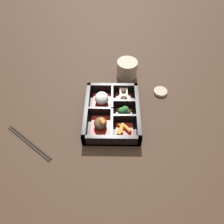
{
  "coord_description": "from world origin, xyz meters",
  "views": [
    {
      "loc": [
        -0.52,
        -0.01,
        0.66
      ],
      "look_at": [
        0.0,
        0.0,
        0.03
      ],
      "focal_mm": 35.0,
      "sensor_mm": 36.0,
      "label": 1
    }
  ],
  "objects_px": {
    "bowl_rice": "(102,99)",
    "chopsticks": "(29,142)",
    "sauce_dish": "(160,92)",
    "tea_cup": "(127,69)"
  },
  "relations": [
    {
      "from": "bowl_rice",
      "to": "chopsticks",
      "type": "bearing_deg",
      "value": 126.11
    },
    {
      "from": "bowl_rice",
      "to": "chopsticks",
      "type": "distance_m",
      "value": 0.31
    },
    {
      "from": "chopsticks",
      "to": "sauce_dish",
      "type": "distance_m",
      "value": 0.55
    },
    {
      "from": "chopsticks",
      "to": "sauce_dish",
      "type": "bearing_deg",
      "value": -62.94
    },
    {
      "from": "bowl_rice",
      "to": "sauce_dish",
      "type": "xyz_separation_m",
      "value": [
        0.07,
        -0.24,
        -0.03
      ]
    },
    {
      "from": "bowl_rice",
      "to": "chopsticks",
      "type": "relative_size",
      "value": 0.52
    },
    {
      "from": "chopsticks",
      "to": "bowl_rice",
      "type": "bearing_deg",
      "value": -53.89
    },
    {
      "from": "bowl_rice",
      "to": "tea_cup",
      "type": "height_order",
      "value": "tea_cup"
    },
    {
      "from": "bowl_rice",
      "to": "sauce_dish",
      "type": "distance_m",
      "value": 0.25
    },
    {
      "from": "tea_cup",
      "to": "chopsticks",
      "type": "xyz_separation_m",
      "value": [
        -0.36,
        0.35,
        -0.04
      ]
    }
  ]
}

